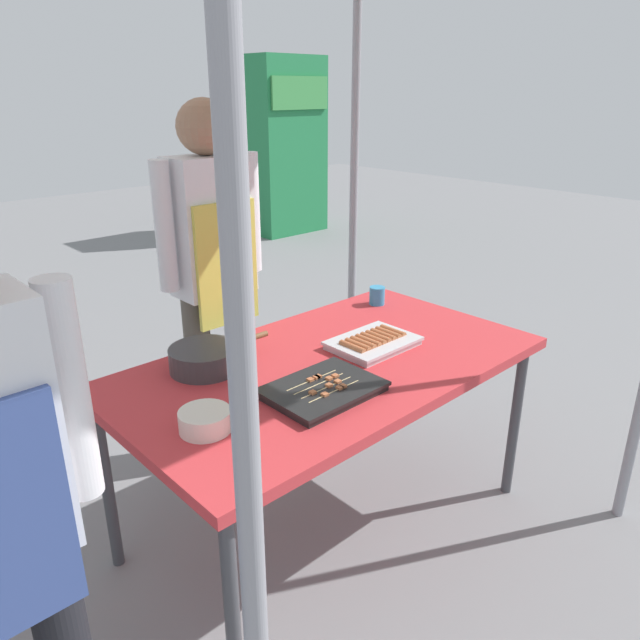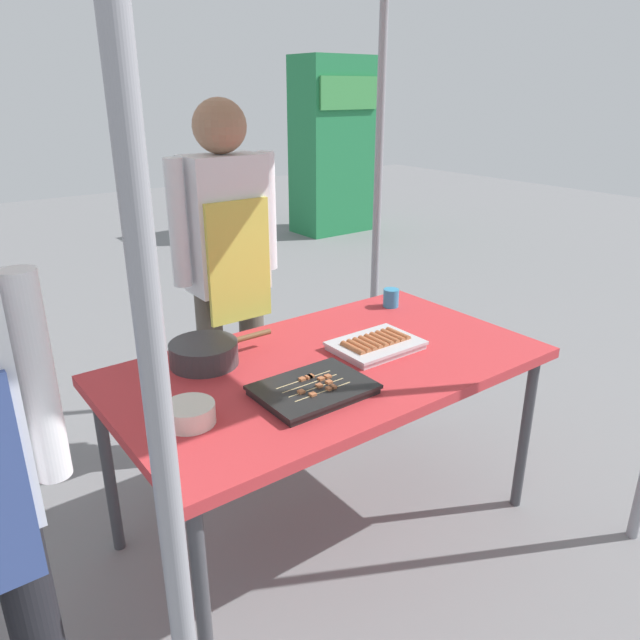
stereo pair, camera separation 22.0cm
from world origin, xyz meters
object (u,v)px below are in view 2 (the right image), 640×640
(condiment_bowl, at_px, (190,414))
(drink_cup_near_edge, at_px, (391,298))
(stall_table, at_px, (328,374))
(vendor_woman, at_px, (227,257))
(cooking_wok, at_px, (205,352))
(tray_meat_skewers, at_px, (313,389))
(tray_grilled_sausages, at_px, (376,344))
(neighbor_stall_left, at_px, (332,147))

(condiment_bowl, distance_m, drink_cup_near_edge, 1.27)
(stall_table, xyz_separation_m, vendor_woman, (-0.01, 0.73, 0.30))
(stall_table, xyz_separation_m, condiment_bowl, (-0.60, -0.10, 0.08))
(vendor_woman, bearing_deg, cooking_wok, 52.36)
(tray_meat_skewers, bearing_deg, tray_grilled_sausages, 19.84)
(cooking_wok, height_order, condiment_bowl, cooking_wok)
(tray_meat_skewers, relative_size, vendor_woman, 0.22)
(tray_meat_skewers, relative_size, cooking_wok, 0.91)
(cooking_wok, xyz_separation_m, neighbor_stall_left, (3.79, 4.09, 0.24))
(cooking_wok, bearing_deg, condiment_bowl, -122.90)
(stall_table, height_order, cooking_wok, cooking_wok)
(condiment_bowl, height_order, vendor_woman, vendor_woman)
(condiment_bowl, relative_size, vendor_woman, 0.09)
(stall_table, height_order, tray_meat_skewers, tray_meat_skewers)
(stall_table, distance_m, tray_grilled_sausages, 0.23)
(drink_cup_near_edge, bearing_deg, cooking_wok, -177.38)
(vendor_woman, bearing_deg, drink_cup_near_edge, 144.46)
(condiment_bowl, bearing_deg, drink_cup_near_edge, 18.23)
(stall_table, bearing_deg, cooking_wok, 145.74)
(stall_table, xyz_separation_m, cooking_wok, (-0.38, 0.26, 0.10))
(tray_meat_skewers, distance_m, neighbor_stall_left, 5.79)
(tray_grilled_sausages, height_order, condiment_bowl, condiment_bowl)
(tray_meat_skewers, bearing_deg, cooking_wok, 112.97)
(vendor_woman, xyz_separation_m, neighbor_stall_left, (3.42, 3.61, 0.04))
(condiment_bowl, bearing_deg, cooking_wok, 57.10)
(vendor_woman, bearing_deg, neighbor_stall_left, -133.46)
(tray_grilled_sausages, distance_m, vendor_woman, 0.82)
(cooking_wok, relative_size, neighbor_stall_left, 0.20)
(stall_table, bearing_deg, drink_cup_near_edge, 26.59)
(stall_table, bearing_deg, tray_meat_skewers, -138.45)
(tray_meat_skewers, distance_m, cooking_wok, 0.47)
(drink_cup_near_edge, bearing_deg, neighbor_stall_left, 55.16)
(cooking_wok, bearing_deg, tray_grilled_sausages, -25.32)
(tray_meat_skewers, relative_size, drink_cup_near_edge, 4.43)
(tray_grilled_sausages, relative_size, cooking_wok, 0.81)
(condiment_bowl, distance_m, vendor_woman, 1.04)
(stall_table, xyz_separation_m, drink_cup_near_edge, (0.60, 0.30, 0.09))
(stall_table, distance_m, tray_meat_skewers, 0.27)
(tray_grilled_sausages, relative_size, vendor_woman, 0.20)
(cooking_wok, xyz_separation_m, condiment_bowl, (-0.23, -0.35, -0.01))
(cooking_wok, relative_size, drink_cup_near_edge, 4.87)
(tray_meat_skewers, xyz_separation_m, cooking_wok, (-0.18, 0.43, 0.03))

